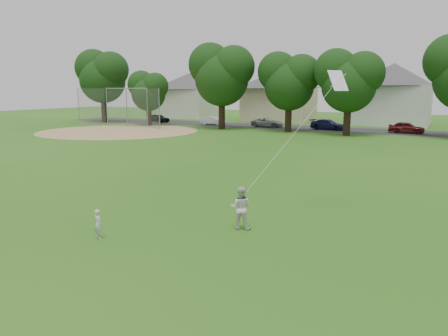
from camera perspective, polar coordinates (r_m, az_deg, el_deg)
The scene contains 10 objects.
ground at distance 13.73m, azimuth -10.33°, elevation -10.22°, with size 160.00×160.00×0.00m, color #265814.
street at distance 52.82m, azimuth 19.46°, elevation 4.55°, with size 90.00×7.00×0.01m, color #2D2D30.
dirt_infield at distance 51.29m, azimuth -13.56°, elevation 4.70°, with size 18.00×18.00×0.02m, color #9E7F51.
toddler at distance 14.70m, azimuth -16.11°, elevation -7.05°, with size 0.36×0.24×0.98m, color silver.
older_boy at distance 15.05m, azimuth 2.19°, elevation -5.21°, with size 0.73×0.57×1.50m, color silver.
kite at distance 15.83m, azimuth 8.81°, elevation 4.04°, with size 1.56×2.31×5.84m.
baseball_backstop at distance 56.61m, azimuth -12.86°, elevation 7.67°, with size 10.86×3.60×4.83m.
tree_row at distance 46.86m, azimuth 19.95°, elevation 11.59°, with size 84.39×9.21×10.62m.
parked_cars at distance 51.51m, azimuth 21.49°, elevation 4.96°, with size 64.32×2.31×1.26m.
house_row at distance 62.50m, azimuth 21.23°, elevation 9.54°, with size 76.13×14.07×10.22m.
Camera 1 is at (8.14, -9.97, 4.78)m, focal length 35.00 mm.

